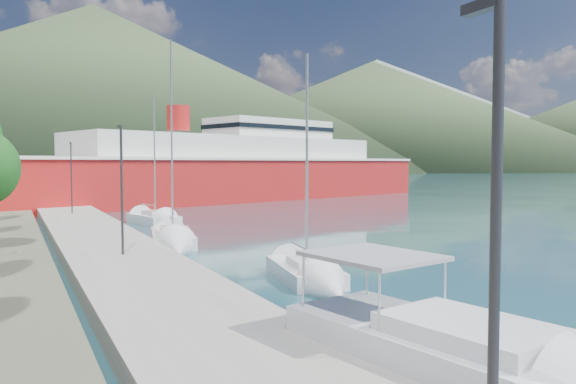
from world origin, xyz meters
TOP-DOWN VIEW (x-y plane):
  - ground at (0.00, 120.00)m, footprint 1400.00×1400.00m
  - quay at (-9.00, 26.00)m, footprint 5.00×88.00m
  - hills_far at (138.59, 618.73)m, footprint 1480.00×900.00m
  - hills_near at (98.04, 372.50)m, footprint 1010.00×520.00m
  - lamp_posts at (-9.00, 13.91)m, footprint 0.15×47.33m
  - sailboat_near at (-2.54, 6.19)m, footprint 3.57×7.65m
  - sailboat_mid at (-5.05, 18.90)m, footprint 4.30×9.74m
  - sailboat_far at (-2.61, 31.59)m, footprint 3.95×8.19m
  - ferry at (14.30, 59.25)m, footprint 66.31×33.11m

SIDE VIEW (x-z plane):
  - ground at x=0.00m, z-range 0.00..0.00m
  - sailboat_near at x=-2.54m, z-range -5.00..5.58m
  - sailboat_far at x=-2.61m, z-range -5.46..6.10m
  - sailboat_mid at x=-5.05m, z-range -6.47..7.12m
  - quay at x=-9.00m, z-range 0.00..0.80m
  - ferry at x=14.30m, z-range -2.53..10.42m
  - lamp_posts at x=-9.00m, z-range 1.05..7.11m
  - hills_near at x=98.04m, z-range -8.32..106.68m
  - hills_far at x=138.59m, z-range -12.61..167.39m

